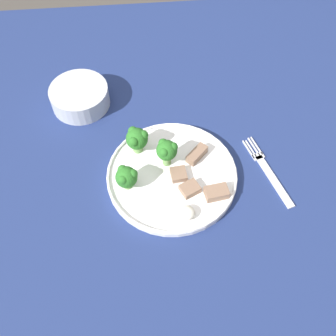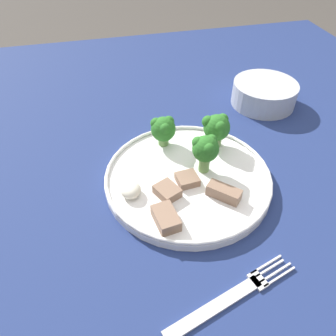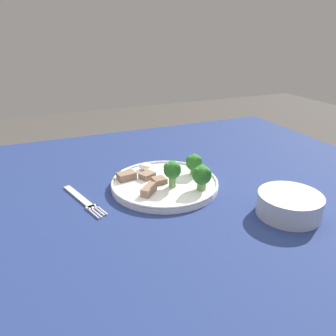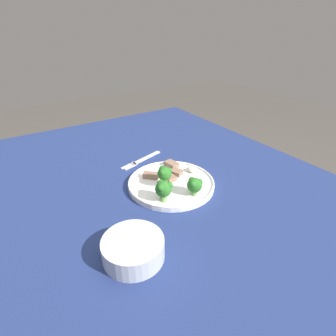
% 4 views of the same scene
% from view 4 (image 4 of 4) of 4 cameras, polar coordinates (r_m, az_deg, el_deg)
% --- Properties ---
extents(ground_plane, '(8.00, 8.00, 0.00)m').
position_cam_4_polar(ground_plane, '(1.34, -2.61, -30.71)').
color(ground_plane, '#4C4742').
extents(table, '(1.33, 1.09, 0.72)m').
position_cam_4_polar(table, '(0.85, -3.57, -8.59)').
color(table, navy).
rests_on(table, ground_plane).
extents(dinner_plate, '(0.26, 0.26, 0.02)m').
position_cam_4_polar(dinner_plate, '(0.80, 0.68, -3.32)').
color(dinner_plate, white).
rests_on(dinner_plate, table).
extents(fork, '(0.07, 0.18, 0.00)m').
position_cam_4_polar(fork, '(0.95, -5.65, 1.79)').
color(fork, silver).
rests_on(fork, table).
extents(cream_bowl, '(0.13, 0.13, 0.05)m').
position_cam_4_polar(cream_bowl, '(0.58, -7.56, -17.07)').
color(cream_bowl, '#B7BCC6').
rests_on(cream_bowl, table).
extents(broccoli_floret_near_rim_left, '(0.04, 0.04, 0.06)m').
position_cam_4_polar(broccoli_floret_near_rim_left, '(0.76, -0.78, -1.27)').
color(broccoli_floret_near_rim_left, '#709E56').
rests_on(broccoli_floret_near_rim_left, dinner_plate).
extents(broccoli_floret_center_left, '(0.04, 0.04, 0.05)m').
position_cam_4_polar(broccoli_floret_center_left, '(0.73, 5.80, -3.68)').
color(broccoli_floret_center_left, '#709E56').
rests_on(broccoli_floret_center_left, dinner_plate).
extents(broccoli_floret_back_left, '(0.05, 0.05, 0.06)m').
position_cam_4_polar(broccoli_floret_back_left, '(0.70, -1.02, -4.58)').
color(broccoli_floret_back_left, '#709E56').
rests_on(broccoli_floret_back_left, dinner_plate).
extents(meat_slice_front_slice, '(0.05, 0.05, 0.02)m').
position_cam_4_polar(meat_slice_front_slice, '(0.82, -3.70, -1.64)').
color(meat_slice_front_slice, '#846651').
rests_on(meat_slice_front_slice, dinner_plate).
extents(meat_slice_middle_slice, '(0.04, 0.04, 0.01)m').
position_cam_4_polar(meat_slice_middle_slice, '(0.84, 1.85, -0.95)').
color(meat_slice_middle_slice, '#846651').
rests_on(meat_slice_middle_slice, dinner_plate).
extents(meat_slice_rear_slice, '(0.05, 0.04, 0.02)m').
position_cam_4_polar(meat_slice_rear_slice, '(0.88, 0.76, 0.77)').
color(meat_slice_rear_slice, '#846651').
rests_on(meat_slice_rear_slice, dinner_plate).
extents(meat_slice_edge_slice, '(0.03, 0.03, 0.01)m').
position_cam_4_polar(meat_slice_edge_slice, '(0.81, 0.47, -2.25)').
color(meat_slice_edge_slice, '#846651').
rests_on(meat_slice_edge_slice, dinner_plate).
extents(sauce_dollop, '(0.03, 0.03, 0.02)m').
position_cam_4_polar(sauce_dollop, '(0.85, 5.27, -0.24)').
color(sauce_dollop, silver).
rests_on(sauce_dollop, dinner_plate).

